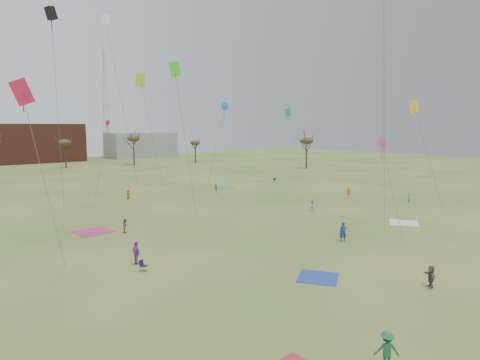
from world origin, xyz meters
TOP-DOWN VIEW (x-y plane):
  - ground at (0.00, 0.00)m, footprint 260.00×260.00m
  - flyer_near_center at (-11.33, -12.65)m, footprint 1.34×1.30m
  - flyer_near_right at (4.86, 1.88)m, footprint 0.77×0.84m
  - spectator_fore_b at (-10.31, 18.78)m, footprint 0.81×0.90m
  - spectator_fore_c at (-0.01, -9.24)m, footprint 1.29×1.44m
  - flyer_mid_b at (25.83, 16.44)m, footprint 1.20×1.33m
  - flyer_mid_c at (29.17, 8.22)m, footprint 0.58×0.41m
  - spectator_mid_d at (-13.94, 8.44)m, footprint 0.55×1.17m
  - spectator_mid_e at (13.63, 13.35)m, footprint 0.98×1.01m
  - flyer_far_b at (-1.36, 37.96)m, footprint 0.85×0.80m
  - flyer_far_c at (13.05, 34.47)m, footprint 0.74×1.00m
  - blanket_blue at (-4.72, -3.01)m, footprint 4.00×4.00m
  - blanket_cream at (16.82, 2.08)m, footprint 4.40×4.40m
  - blanket_plum at (-12.91, 21.29)m, footprint 3.90×3.90m
  - blanket_olive at (17.36, 37.48)m, footprint 4.34×4.34m
  - camp_chair_left at (-14.20, 6.64)m, footprint 0.70×0.71m
  - camp_chair_right at (29.60, 37.24)m, footprint 0.65×0.62m
  - kites_aloft at (-3.48, 30.41)m, footprint 78.12×46.60m
  - tree_line at (-2.85, 79.12)m, footprint 117.44×49.32m
  - building_brick at (5.00, 120.00)m, footprint 26.00×16.00m
  - building_grey at (40.00, 118.00)m, footprint 24.00×12.00m
  - radio_tower at (30.00, 125.00)m, footprint 1.51×1.72m

SIDE VIEW (x-z plane):
  - ground at x=0.00m, z-range 0.00..0.00m
  - blanket_blue at x=-4.72m, z-range -0.01..0.02m
  - blanket_cream at x=16.82m, z-range -0.01..0.02m
  - blanket_plum at x=-12.91m, z-range -0.01..0.02m
  - blanket_olive at x=17.36m, z-range -0.01..0.02m
  - camp_chair_left at x=-14.20m, z-range -0.18..0.69m
  - camp_chair_right at x=29.60m, z-range -0.18..0.69m
  - flyer_far_c at x=13.05m, z-range 0.00..1.38m
  - flyer_far_b at x=-1.36m, z-range 0.00..1.46m
  - spectator_fore_b at x=-10.31m, z-range 0.00..1.52m
  - flyer_mid_c at x=29.17m, z-range 0.00..1.52m
  - spectator_fore_c at x=-0.01m, z-range 0.00..1.59m
  - spectator_mid_e at x=13.63m, z-range 0.00..1.64m
  - flyer_mid_b at x=25.83m, z-range 0.00..1.79m
  - flyer_near_center at x=-11.33m, z-range 0.00..1.84m
  - flyer_near_right at x=4.86m, z-range 0.00..1.92m
  - spectator_mid_d at x=-13.94m, z-range 0.00..1.95m
  - building_grey at x=40.00m, z-range 0.00..9.00m
  - building_brick at x=5.00m, z-range 0.00..12.00m
  - tree_line at x=-2.85m, z-range 2.63..11.54m
  - radio_tower at x=30.00m, z-range -1.29..39.71m
  - kites_aloft at x=-3.48m, z-range 7.48..35.31m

